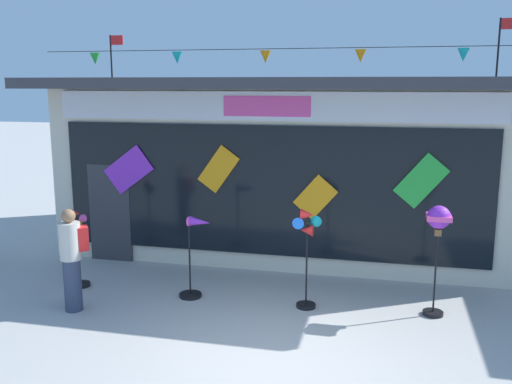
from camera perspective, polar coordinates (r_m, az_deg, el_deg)
ground_plane at (r=7.84m, az=1.82°, el=-16.55°), size 80.00×80.00×0.00m
kite_shop_building at (r=12.89m, az=3.24°, el=3.21°), size 9.53×5.67×4.92m
wind_spinner_far_left at (r=10.57m, az=-17.60°, el=-4.79°), size 0.35×0.33×1.44m
wind_spinner_left at (r=9.67m, az=-6.19°, el=-6.32°), size 0.59×0.38×1.42m
wind_spinner_center_left at (r=9.08m, az=5.15°, el=-4.75°), size 0.44×0.32×1.67m
wind_spinner_center_right at (r=9.14m, az=17.93°, el=-3.47°), size 0.37×0.37×1.78m
person_near_camera at (r=9.51m, az=-18.07°, el=-6.30°), size 0.47×0.44×1.68m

